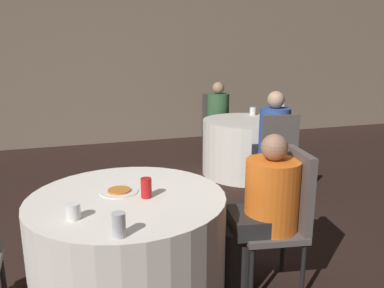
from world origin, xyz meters
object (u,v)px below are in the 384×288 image
object	(u,v)px
chair_far_south	(277,151)
person_blue_shirt	(271,145)
chair_far_north	(215,119)
bottle_far	(282,108)
table_far	(248,147)
chair_near_east	(285,210)
person_orange_shirt	(260,213)
pizza_plate_near	(119,191)
table_near	(129,249)
soda_can_red	(146,188)
soda_can_silver	(119,225)
person_green_jacket	(220,120)

from	to	relation	value
chair_far_south	person_blue_shirt	size ratio (longest dim) A/B	0.81
chair_far_north	bottle_far	size ratio (longest dim) A/B	3.56
table_far	chair_near_east	bearing A→B (deg)	-110.59
person_orange_shirt	pizza_plate_near	xyz separation A→B (m)	(-0.88, 0.23, 0.17)
person_orange_shirt	pizza_plate_near	distance (m)	0.93
bottle_far	table_far	bearing A→B (deg)	178.46
table_near	chair_far_north	distance (m)	3.70
chair_far_south	bottle_far	xyz separation A→B (m)	(0.63, 0.99, 0.29)
person_orange_shirt	bottle_far	distance (m)	2.80
soda_can_red	bottle_far	distance (m)	3.18
person_blue_shirt	soda_can_red	bearing A→B (deg)	-130.54
chair_far_north	chair_near_east	bearing A→B (deg)	72.35
pizza_plate_near	soda_can_red	bearing A→B (deg)	-43.49
chair_far_north	soda_can_red	xyz separation A→B (m)	(-1.72, -3.26, 0.22)
chair_far_south	pizza_plate_near	world-z (taller)	chair_far_south
pizza_plate_near	bottle_far	xyz separation A→B (m)	(2.41, 2.10, 0.13)
soda_can_silver	soda_can_red	distance (m)	0.50
table_near	chair_near_east	size ratio (longest dim) A/B	1.25
chair_far_south	bottle_far	bearing A→B (deg)	66.43
person_orange_shirt	person_blue_shirt	xyz separation A→B (m)	(0.92, 1.50, 0.04)
chair_far_north	chair_far_south	xyz separation A→B (m)	(-0.09, -2.02, 0.00)
person_green_jacket	soda_can_red	distance (m)	3.55
table_near	soda_can_red	size ratio (longest dim) A/B	9.94
person_blue_shirt	pizza_plate_near	bearing A→B (deg)	-135.77
person_blue_shirt	soda_can_silver	distance (m)	2.65
table_near	chair_near_east	bearing A→B (deg)	-9.68
person_green_jacket	person_blue_shirt	world-z (taller)	person_blue_shirt
table_far	person_orange_shirt	world-z (taller)	person_orange_shirt
soda_can_silver	person_blue_shirt	bearing A→B (deg)	44.82
table_far	pizza_plate_near	distance (m)	2.89
person_blue_shirt	pizza_plate_near	xyz separation A→B (m)	(-1.80, -1.27, 0.13)
table_far	soda_can_red	xyz separation A→B (m)	(-1.79, -2.25, 0.42)
chair_far_north	soda_can_red	size ratio (longest dim) A/B	7.93
pizza_plate_near	person_blue_shirt	bearing A→B (deg)	35.18
chair_far_north	chair_far_south	distance (m)	2.02
bottle_far	chair_far_south	bearing A→B (deg)	-122.62
soda_can_red	bottle_far	xyz separation A→B (m)	(2.27, 2.24, 0.07)
pizza_plate_near	bottle_far	bearing A→B (deg)	41.01
table_near	person_green_jacket	bearing A→B (deg)	58.80
table_near	chair_far_south	size ratio (longest dim) A/B	1.25
table_far	soda_can_silver	bearing A→B (deg)	-126.63
soda_can_red	table_far	bearing A→B (deg)	51.48
table_far	soda_can_red	size ratio (longest dim) A/B	9.79
person_green_jacket	pizza_plate_near	xyz separation A→B (m)	(-1.88, -2.96, 0.15)
chair_far_south	pizza_plate_near	distance (m)	2.10
chair_near_east	pizza_plate_near	xyz separation A→B (m)	(-1.05, 0.25, 0.16)
chair_near_east	soda_can_red	xyz separation A→B (m)	(-0.90, 0.11, 0.22)
chair_far_north	person_orange_shirt	xyz separation A→B (m)	(-0.98, -3.35, -0.01)
person_blue_shirt	person_green_jacket	bearing A→B (deg)	96.56
chair_far_north	bottle_far	xyz separation A→B (m)	(0.55, -1.03, 0.29)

